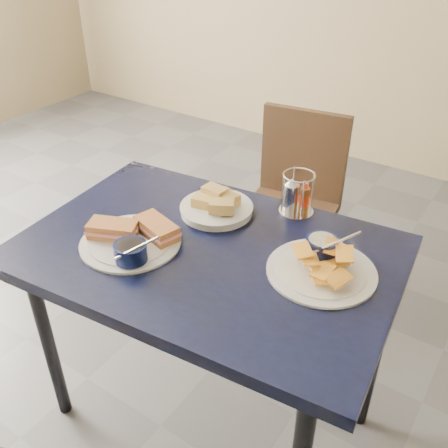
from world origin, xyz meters
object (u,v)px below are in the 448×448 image
Objects in this scene: plantain_plate at (322,262)px; condiment_caddy at (296,196)px; bread_basket at (217,206)px; chair_far at (296,192)px; sandwich_plate at (133,238)px; dining_table at (208,269)px.

condiment_caddy reaches higher than plantain_plate.
chair_far is at bearing 94.54° from bread_basket.
sandwich_plate reaches higher than chair_far.
condiment_caddy reaches higher than sandwich_plate.
dining_table is 0.34m from plantain_plate.
plantain_plate is 0.29m from condiment_caddy.
condiment_caddy reaches higher than chair_far.
bread_basket is at bearing 70.55° from sandwich_plate.
sandwich_plate reaches higher than bread_basket.
sandwich_plate and plantain_plate have the same top height.
plantain_plate is 2.15× the size of condiment_caddy.
dining_table is 0.24m from sandwich_plate.
dining_table is 1.36× the size of chair_far.
bread_basket is (0.06, -0.71, 0.30)m from chair_far.
dining_table is at bearing 29.85° from sandwich_plate.
sandwich_plate is 1.37× the size of bread_basket.
sandwich_plate is 1.06× the size of plantain_plate.
dining_table is at bearing -63.21° from bread_basket.
condiment_caddy is (0.30, 0.42, 0.03)m from sandwich_plate.
condiment_caddy is at bearing 70.15° from dining_table.
condiment_caddy is at bearing 54.71° from sandwich_plate.
sandwich_plate is 0.30m from bread_basket.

